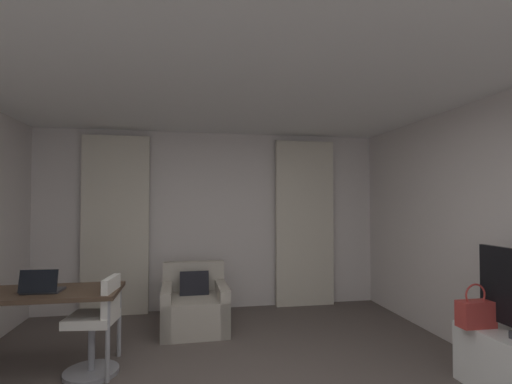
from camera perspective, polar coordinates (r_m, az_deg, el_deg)
wall_window at (r=5.64m, az=-6.44°, el=-4.26°), size 5.12×0.06×2.60m
ceiling at (r=2.82m, az=-1.91°, el=20.54°), size 5.12×6.12×0.06m
curtain_left_panel at (r=5.59m, az=-20.61°, el=-4.71°), size 0.90×0.06×2.50m
curtain_right_panel at (r=5.77m, az=7.44°, el=-4.69°), size 0.90×0.06×2.50m
armchair at (r=4.89m, az=-9.35°, el=-16.93°), size 0.80×0.84×0.78m
desk at (r=4.08m, az=-29.97°, el=-13.79°), size 1.38×0.66×0.75m
desk_chair at (r=3.92m, az=-23.16°, el=-18.85°), size 0.48×0.48×0.88m
laptop at (r=3.99m, az=-29.84°, el=-12.51°), size 0.33×0.26×0.22m
handbag_primary at (r=3.83m, az=30.47°, el=-15.58°), size 0.30×0.14×0.37m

